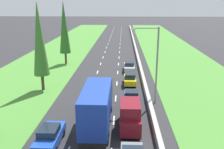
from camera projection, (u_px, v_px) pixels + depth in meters
The scene contains 15 objects.
ground_plane at pixel (113, 50), 62.99m from camera, with size 300.00×300.00×0.00m, color #28282B.
grass_verge_left at pixel (63, 49), 63.53m from camera, with size 14.00×140.00×0.04m, color #478433.
grass_verge_right at pixel (170, 50), 62.36m from camera, with size 14.00×140.00×0.04m, color #478433.
median_barrier at pixel (135, 48), 62.62m from camera, with size 0.44×120.00×0.85m, color #9E9B93.
lane_markings at pixel (113, 50), 62.99m from camera, with size 3.64×116.00×0.01m.
maroon_van_right_lane at pixel (130, 115), 23.39m from camera, with size 1.96×4.90×2.82m.
blue_hatchback_right_lane at pixel (131, 97), 29.37m from camera, with size 1.74×3.90×1.72m.
yellow_hatchback_right_lane at pixel (130, 79), 36.28m from camera, with size 1.74×3.90×1.72m.
silver_sedan_right_lane at pixel (129, 66), 43.50m from camera, with size 1.82×4.50×1.64m.
blue_box_truck_centre_lane at pixel (97, 106), 23.65m from camera, with size 2.46×9.40×4.18m.
blue_sedan_left_lane at pixel (50, 136), 20.98m from camera, with size 1.82×4.50×1.64m.
teal_sedan_centre_lane at pixel (101, 89), 32.25m from camera, with size 1.82×4.50×1.64m.
poplar_tree_second at pixel (39, 39), 32.35m from camera, with size 2.10×2.10×11.88m.
poplar_tree_third at pixel (64, 27), 46.82m from camera, with size 2.10×2.10×12.00m.
street_light_mast at pixel (154, 60), 28.61m from camera, with size 3.20×0.28×9.00m.
Camera 1 is at (2.60, -2.16, 11.64)m, focal length 39.99 mm.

